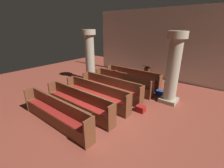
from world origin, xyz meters
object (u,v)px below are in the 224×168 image
at_px(kneeler_box_red, 141,109).
at_px(pew_row_0, 132,77).
at_px(pew_row_2, 110,87).
at_px(pew_row_1, 122,81).
at_px(pew_row_3, 96,93).
at_px(pillar_aisle_side, 173,68).
at_px(pew_row_4, 78,102).
at_px(kneeler_box_blue, 160,93).
at_px(lectern, 147,75).
at_px(pew_row_5, 55,112).
at_px(hymn_book, 115,71).
at_px(pillar_far_side, 90,55).

bearing_deg(kneeler_box_red, pew_row_0, 128.13).
bearing_deg(pew_row_2, pew_row_0, 90.00).
height_order(pew_row_0, pew_row_1, same).
height_order(pew_row_3, pillar_aisle_side, pillar_aisle_side).
bearing_deg(pew_row_4, pew_row_1, 90.00).
bearing_deg(pew_row_4, kneeler_box_blue, 61.91).
height_order(pillar_aisle_side, kneeler_box_blue, pillar_aisle_side).
relative_size(pew_row_2, lectern, 3.33).
height_order(pew_row_3, pew_row_5, same).
xyz_separation_m(pew_row_2, pew_row_4, (0.00, -2.10, 0.00)).
bearing_deg(pew_row_2, pew_row_1, 90.00).
bearing_deg(pew_row_5, lectern, 86.17).
bearing_deg(hymn_book, pillar_aisle_side, 0.15).
relative_size(hymn_book, kneeler_box_red, 0.52).
bearing_deg(pew_row_1, kneeler_box_blue, 16.86).
bearing_deg(pew_row_0, pew_row_5, -90.00).
xyz_separation_m(pew_row_5, pillar_aisle_side, (2.58, 4.39, 1.16)).
distance_m(pew_row_0, lectern, 1.18).
bearing_deg(pew_row_3, pillar_far_side, 139.98).
relative_size(pew_row_3, kneeler_box_red, 9.66).
xyz_separation_m(pew_row_3, hymn_book, (-0.63, 2.29, 0.46)).
distance_m(pew_row_3, kneeler_box_blue, 3.39).
xyz_separation_m(hymn_book, kneeler_box_red, (2.61, -1.66, -0.85)).
height_order(pew_row_1, kneeler_box_red, pew_row_1).
bearing_deg(lectern, kneeler_box_red, -66.78).
distance_m(pillar_far_side, kneeler_box_red, 5.00).
height_order(pillar_aisle_side, lectern, pillar_aisle_side).
distance_m(pew_row_5, kneeler_box_blue, 5.22).
xyz_separation_m(pew_row_3, lectern, (0.42, 4.25, -0.07)).
height_order(pew_row_0, pew_row_3, same).
relative_size(pew_row_0, pew_row_5, 1.00).
bearing_deg(pew_row_4, pillar_aisle_side, 52.37).
height_order(lectern, hymn_book, lectern).
xyz_separation_m(pew_row_5, kneeler_box_red, (1.98, 2.72, -0.39)).
bearing_deg(lectern, pew_row_1, -101.16).
xyz_separation_m(pew_row_1, pew_row_4, (0.00, -3.15, 0.00)).
bearing_deg(pew_row_3, kneeler_box_red, 17.56).
distance_m(pew_row_0, pillar_aisle_side, 2.95).
relative_size(pew_row_0, pew_row_1, 1.00).
distance_m(pew_row_0, pew_row_1, 1.05).
bearing_deg(hymn_book, pew_row_5, -81.79).
bearing_deg(pew_row_3, pew_row_2, 90.00).
distance_m(pew_row_0, kneeler_box_red, 3.23).
xyz_separation_m(pew_row_3, pew_row_5, (0.00, -2.10, 0.00)).
xyz_separation_m(pew_row_1, kneeler_box_blue, (2.00, 0.61, -0.38)).
bearing_deg(pew_row_1, pillar_aisle_side, 4.44).
xyz_separation_m(pillar_aisle_side, pillar_far_side, (-5.11, -0.17, 0.00)).
relative_size(lectern, hymn_book, 5.57).
bearing_deg(pillar_aisle_side, lectern, 137.85).
relative_size(hymn_book, kneeler_box_blue, 0.46).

